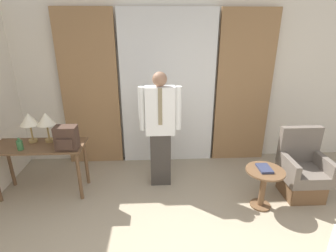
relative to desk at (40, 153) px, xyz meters
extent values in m
cube|color=silver|center=(1.85, 1.06, 0.71)|extent=(10.00, 0.06, 2.70)
cube|color=white|center=(1.85, 0.93, 0.65)|extent=(1.57, 0.06, 2.58)
cube|color=#997047|center=(0.56, 0.93, 0.65)|extent=(0.93, 0.06, 2.58)
cube|color=#997047|center=(3.14, 0.93, 0.65)|extent=(0.93, 0.06, 2.58)
cube|color=brown|center=(0.00, 0.00, 0.10)|extent=(1.25, 0.52, 0.03)
cylinder|color=brown|center=(0.56, -0.20, -0.28)|extent=(0.05, 0.05, 0.73)
cylinder|color=brown|center=(-0.56, 0.20, -0.28)|extent=(0.05, 0.05, 0.73)
cylinder|color=brown|center=(0.56, 0.20, -0.28)|extent=(0.05, 0.05, 0.73)
cylinder|color=#9E7F47|center=(-0.12, 0.11, 0.14)|extent=(0.12, 0.12, 0.04)
cylinder|color=#9E7F47|center=(-0.12, 0.11, 0.27)|extent=(0.02, 0.02, 0.22)
cone|color=beige|center=(-0.12, 0.11, 0.46)|extent=(0.25, 0.25, 0.17)
cylinder|color=#9E7F47|center=(0.12, 0.11, 0.14)|extent=(0.12, 0.12, 0.04)
cylinder|color=#9E7F47|center=(0.12, 0.11, 0.27)|extent=(0.02, 0.02, 0.22)
cone|color=beige|center=(0.12, 0.11, 0.46)|extent=(0.25, 0.25, 0.17)
cylinder|color=#336638|center=(-0.17, -0.14, 0.19)|extent=(0.08, 0.08, 0.13)
cylinder|color=#336638|center=(-0.17, -0.14, 0.27)|extent=(0.03, 0.03, 0.04)
cube|color=#422D23|center=(0.45, -0.14, 0.28)|extent=(0.29, 0.18, 0.32)
cube|color=#422D23|center=(0.45, -0.24, 0.23)|extent=(0.20, 0.03, 0.15)
cube|color=#38332D|center=(1.70, 0.15, -0.22)|extent=(0.30, 0.16, 0.84)
cube|color=white|center=(1.70, 0.15, 0.54)|extent=(0.42, 0.19, 0.70)
cube|color=#847556|center=(1.70, 0.05, 0.63)|extent=(0.06, 0.01, 0.52)
cylinder|color=white|center=(1.44, 0.15, 0.58)|extent=(0.09, 0.09, 0.63)
cylinder|color=white|center=(1.95, 0.15, 0.58)|extent=(0.09, 0.09, 0.63)
sphere|color=#936B51|center=(1.70, 0.15, 0.99)|extent=(0.20, 0.20, 0.20)
cube|color=brown|center=(3.71, -0.28, -0.50)|extent=(0.50, 0.48, 0.28)
cube|color=#665B51|center=(3.71, -0.28, -0.28)|extent=(0.59, 0.56, 0.16)
cube|color=#665B51|center=(3.71, -0.04, 0.07)|extent=(0.59, 0.10, 0.54)
cube|color=#665B51|center=(3.45, -0.28, -0.11)|extent=(0.08, 0.56, 0.18)
cube|color=#665B51|center=(3.96, -0.28, -0.11)|extent=(0.08, 0.56, 0.18)
cylinder|color=brown|center=(3.05, -0.49, -0.63)|extent=(0.27, 0.27, 0.02)
cylinder|color=brown|center=(3.05, -0.49, -0.38)|extent=(0.08, 0.08, 0.54)
cylinder|color=brown|center=(3.05, -0.49, -0.09)|extent=(0.50, 0.50, 0.02)
cube|color=#2D334C|center=(3.04, -0.47, -0.07)|extent=(0.16, 0.24, 0.03)
camera|label=1|loc=(1.63, -3.38, 1.68)|focal=28.00mm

